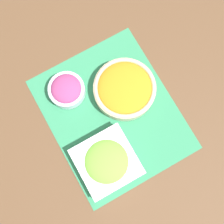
% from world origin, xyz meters
% --- Properties ---
extents(ground_plane, '(3.00, 3.00, 0.00)m').
position_xyz_m(ground_plane, '(0.00, 0.00, 0.00)').
color(ground_plane, '#513823').
extents(placemat, '(0.46, 0.38, 0.00)m').
position_xyz_m(placemat, '(0.00, 0.00, 0.00)').
color(placemat, '#2D7A51').
rests_on(placemat, ground_plane).
extents(onion_bowl, '(0.11, 0.11, 0.06)m').
position_xyz_m(onion_bowl, '(-0.13, -0.09, 0.03)').
color(onion_bowl, silver).
rests_on(onion_bowl, placemat).
extents(carrot_bowl, '(0.19, 0.19, 0.06)m').
position_xyz_m(carrot_bowl, '(-0.04, 0.07, 0.04)').
color(carrot_bowl, '#C6B28E').
rests_on(carrot_bowl, placemat).
extents(lettuce_bowl, '(0.17, 0.17, 0.07)m').
position_xyz_m(lettuce_bowl, '(0.12, -0.09, 0.04)').
color(lettuce_bowl, white).
rests_on(lettuce_bowl, placemat).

